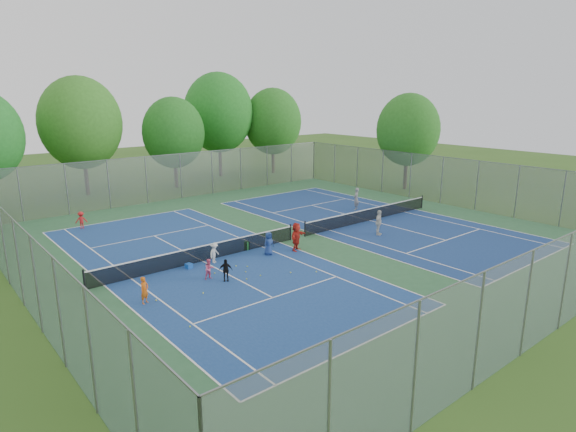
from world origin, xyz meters
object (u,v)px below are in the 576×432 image
at_px(ball_hopper, 247,246).
at_px(instructor, 356,199).
at_px(ball_crate, 189,266).
at_px(net_right, 370,215).
at_px(net_left, 203,254).

distance_m(ball_hopper, instructor, 12.99).
height_order(ball_crate, ball_hopper, ball_hopper).
xyz_separation_m(ball_crate, ball_hopper, (4.22, 0.62, 0.12)).
bearing_deg(ball_hopper, instructor, 12.80).
bearing_deg(ball_hopper, net_right, -0.72).
relative_size(ball_crate, ball_hopper, 0.62).
distance_m(net_left, ball_crate, 1.26).
relative_size(ball_hopper, instructor, 0.29).
bearing_deg(instructor, ball_crate, -16.75).
bearing_deg(ball_crate, net_right, 1.84).
bearing_deg(net_left, ball_hopper, 2.53).
relative_size(ball_crate, instructor, 0.18).
distance_m(net_right, ball_crate, 15.14).
bearing_deg(instructor, ball_hopper, -15.66).
bearing_deg(ball_crate, instructor, 11.71).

